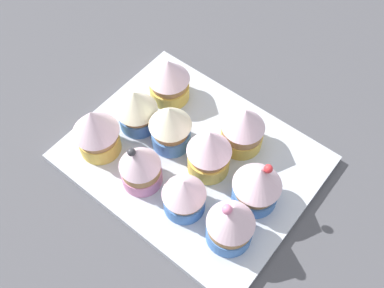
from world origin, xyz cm
name	(u,v)px	position (x,y,z in cm)	size (l,w,h in cm)	color
ground_plane	(192,166)	(0.00, 0.00, -1.50)	(180.00, 180.00, 3.00)	#4C4C51
baking_tray	(192,158)	(0.00, 0.00, 0.60)	(31.98, 25.36, 1.20)	silver
cupcake_0	(96,130)	(-10.54, -6.79, 5.43)	(6.18, 6.18, 8.03)	#EFC651
cupcake_1	(140,165)	(-2.76, -6.89, 4.91)	(5.29, 5.29, 7.71)	pink
cupcake_2	(184,194)	(3.91, -6.39, 4.52)	(5.43, 5.43, 6.51)	#477AC6
cupcake_3	(231,222)	(10.56, -6.10, 5.31)	(5.68, 5.68, 8.48)	#477AC6
cupcake_4	(136,108)	(-9.26, -0.55, 4.88)	(5.86, 5.86, 6.98)	#477AC6
cupcake_5	(173,123)	(-3.65, 0.47, 5.13)	(5.71, 5.71, 7.59)	#477AC6
cupcake_6	(209,151)	(2.78, -0.12, 5.34)	(5.79, 5.79, 8.06)	#EFC651
cupcake_7	(258,184)	(10.10, 0.11, 5.02)	(6.06, 6.06, 7.74)	#477AC6
cupcake_8	(169,79)	(-9.17, 6.17, 4.95)	(6.02, 6.02, 7.32)	#EFC651
cupcake_9	(243,128)	(3.94, 5.84, 4.91)	(5.74, 5.74, 7.37)	#EFC651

